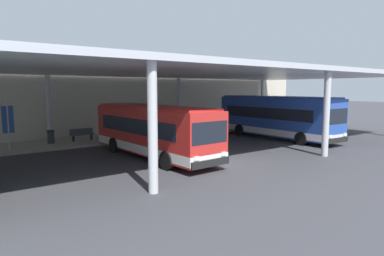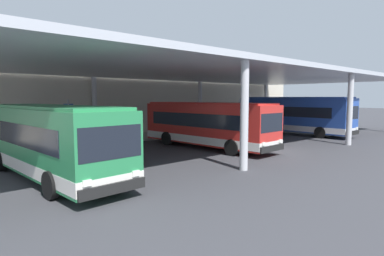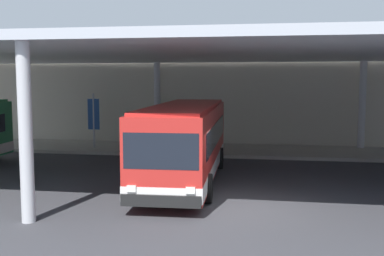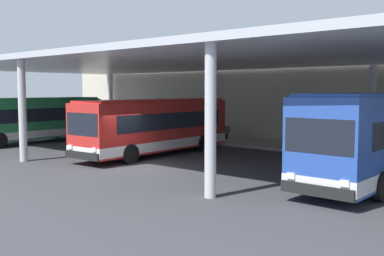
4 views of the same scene
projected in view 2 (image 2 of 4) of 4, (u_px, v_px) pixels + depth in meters
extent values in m
plane|color=#3D3D42|center=(272.00, 150.00, 21.52)|extent=(200.00, 200.00, 0.00)
cube|color=#A39E93|center=(165.00, 134.00, 30.18)|extent=(42.00, 4.50, 0.18)
cube|color=beige|center=(146.00, 98.00, 32.25)|extent=(48.00, 1.60, 7.02)
cube|color=silver|center=(214.00, 73.00, 25.07)|extent=(40.00, 17.00, 0.30)
cylinder|color=silver|center=(244.00, 116.00, 15.31)|extent=(0.40, 0.40, 5.25)
cylinder|color=silver|center=(95.00, 108.00, 27.10)|extent=(0.40, 0.40, 5.25)
cylinder|color=silver|center=(350.00, 110.00, 23.56)|extent=(0.40, 0.40, 5.25)
cylinder|color=silver|center=(200.00, 106.00, 35.35)|extent=(0.40, 0.40, 5.25)
cylinder|color=silver|center=(265.00, 104.00, 43.61)|extent=(0.40, 0.40, 5.25)
cube|color=#28844C|center=(49.00, 139.00, 14.01)|extent=(3.01, 10.51, 2.70)
cube|color=white|center=(50.00, 161.00, 14.11)|extent=(3.03, 10.53, 0.50)
cube|color=black|center=(47.00, 132.00, 14.09)|extent=(2.96, 8.64, 0.90)
cube|color=black|center=(111.00, 143.00, 10.36)|extent=(2.30, 0.23, 1.10)
cube|color=black|center=(113.00, 188.00, 10.44)|extent=(2.45, 0.28, 0.36)
cube|color=#2A8B50|center=(47.00, 107.00, 13.88)|extent=(2.79, 10.09, 0.12)
cube|color=yellow|center=(110.00, 117.00, 10.30)|extent=(1.75, 0.21, 0.28)
cube|color=white|center=(87.00, 183.00, 9.78)|extent=(0.28, 0.09, 0.20)
cube|color=white|center=(136.00, 173.00, 11.04)|extent=(0.28, 0.09, 0.20)
cylinder|color=black|center=(51.00, 185.00, 11.00)|extent=(0.33, 1.01, 1.00)
cylinder|color=black|center=(113.00, 173.00, 12.72)|extent=(0.33, 1.01, 1.00)
cylinder|color=black|center=(0.00, 161.00, 15.27)|extent=(0.33, 1.01, 1.00)
cylinder|color=black|center=(52.00, 154.00, 17.00)|extent=(0.33, 1.01, 1.00)
cube|color=red|center=(207.00, 124.00, 22.32)|extent=(2.88, 10.49, 2.70)
cube|color=white|center=(207.00, 138.00, 22.42)|extent=(2.90, 10.51, 0.50)
cube|color=black|center=(205.00, 119.00, 22.40)|extent=(2.85, 8.62, 0.90)
cube|color=black|center=(271.00, 123.00, 18.62)|extent=(2.30, 0.21, 1.10)
cube|color=black|center=(272.00, 148.00, 18.70)|extent=(2.45, 0.25, 0.36)
cube|color=red|center=(207.00, 103.00, 22.19)|extent=(2.67, 10.06, 0.12)
cube|color=yellow|center=(271.00, 109.00, 18.57)|extent=(1.75, 0.18, 0.28)
cube|color=white|center=(263.00, 144.00, 18.05)|extent=(0.28, 0.09, 0.20)
cube|color=white|center=(280.00, 141.00, 19.30)|extent=(0.28, 0.09, 0.20)
cylinder|color=black|center=(232.00, 148.00, 19.29)|extent=(0.32, 1.01, 1.00)
cylinder|color=black|center=(255.00, 144.00, 20.99)|extent=(0.32, 1.01, 1.00)
cylinder|color=black|center=(167.00, 138.00, 23.62)|extent=(0.32, 1.01, 1.00)
cylinder|color=black|center=(191.00, 136.00, 25.32)|extent=(0.32, 1.01, 1.00)
cube|color=#284CA8|center=(293.00, 114.00, 30.92)|extent=(2.77, 11.26, 3.10)
cube|color=silver|center=(292.00, 127.00, 31.03)|extent=(2.79, 11.28, 0.50)
cube|color=black|center=(291.00, 111.00, 31.00)|extent=(2.76, 9.24, 0.90)
cube|color=black|center=(352.00, 113.00, 26.70)|extent=(2.30, 0.18, 1.10)
cube|color=black|center=(352.00, 133.00, 26.80)|extent=(2.45, 0.22, 0.36)
cube|color=#2A50B0|center=(293.00, 98.00, 30.76)|extent=(2.56, 10.80, 0.12)
cube|color=yellow|center=(352.00, 100.00, 26.63)|extent=(1.75, 0.16, 0.28)
cube|color=white|center=(347.00, 130.00, 26.19)|extent=(0.28, 0.09, 0.20)
cube|color=white|center=(357.00, 128.00, 27.36)|extent=(0.28, 0.09, 0.20)
cylinder|color=black|center=(320.00, 133.00, 27.64)|extent=(0.30, 1.01, 1.00)
cylinder|color=black|center=(333.00, 131.00, 29.23)|extent=(0.30, 1.01, 1.00)
cylinder|color=black|center=(259.00, 127.00, 32.57)|extent=(0.30, 1.01, 1.00)
cylinder|color=black|center=(273.00, 126.00, 34.17)|extent=(0.30, 1.01, 1.00)
cube|color=#4C515B|center=(126.00, 131.00, 27.30)|extent=(1.80, 0.44, 0.08)
cube|color=#4C515B|center=(125.00, 128.00, 27.42)|extent=(1.80, 0.06, 0.44)
cube|color=#2D2D33|center=(119.00, 135.00, 26.85)|extent=(0.10, 0.36, 0.45)
cube|color=#2D2D33|center=(133.00, 133.00, 27.79)|extent=(0.10, 0.36, 0.45)
cylinder|color=#33383D|center=(101.00, 134.00, 25.69)|extent=(0.48, 0.48, 0.90)
cylinder|color=black|center=(101.00, 127.00, 25.65)|extent=(0.52, 0.52, 0.08)
cylinder|color=#B2B2B7|center=(69.00, 122.00, 23.14)|extent=(0.12, 0.12, 3.20)
cube|color=#285199|center=(69.00, 116.00, 23.09)|extent=(0.70, 0.04, 1.80)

